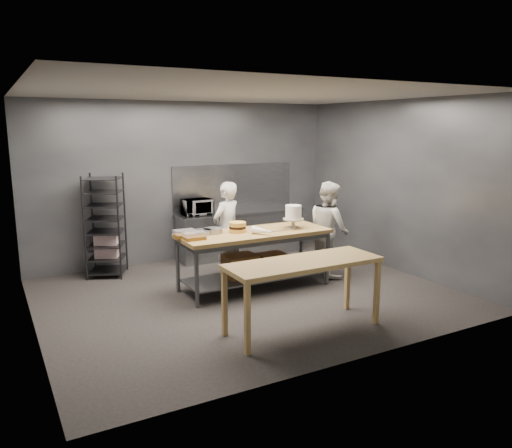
{
  "coord_description": "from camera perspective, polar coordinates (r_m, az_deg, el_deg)",
  "views": [
    {
      "loc": [
        -3.39,
        -6.47,
        2.54
      ],
      "look_at": [
        0.25,
        0.19,
        1.05
      ],
      "focal_mm": 35.0,
      "sensor_mm": 36.0,
      "label": 1
    }
  ],
  "objects": [
    {
      "name": "frosted_cake_stand",
      "position": [
        8.05,
        4.29,
        1.18
      ],
      "size": [
        0.34,
        0.34,
        0.37
      ],
      "color": "#A89E87",
      "rests_on": "work_table"
    },
    {
      "name": "near_counter",
      "position": [
        6.25,
        5.45,
        -4.96
      ],
      "size": [
        2.0,
        0.7,
        0.9
      ],
      "color": "#A38143",
      "rests_on": "ground"
    },
    {
      "name": "back_counter",
      "position": [
        9.92,
        -1.7,
        -1.06
      ],
      "size": [
        2.6,
        0.6,
        0.9
      ],
      "color": "slate",
      "rests_on": "ground"
    },
    {
      "name": "cake_pans",
      "position": [
        7.68,
        -5.45,
        -0.84
      ],
      "size": [
        0.46,
        0.3,
        0.07
      ],
      "color": "gray",
      "rests_on": "work_table"
    },
    {
      "name": "back_wall",
      "position": [
        9.64,
        -7.93,
        4.8
      ],
      "size": [
        6.0,
        0.04,
        3.0
      ],
      "primitive_type": "cube",
      "color": "#4C4F54",
      "rests_on": "ground"
    },
    {
      "name": "chef_right",
      "position": [
        8.65,
        8.33,
        -0.53
      ],
      "size": [
        0.73,
        0.88,
        1.63
      ],
      "primitive_type": "imported",
      "rotation": [
        0.0,
        0.0,
        1.41
      ],
      "color": "silver",
      "rests_on": "ground"
    },
    {
      "name": "splashback_panel",
      "position": [
        10.04,
        -2.51,
        4.28
      ],
      "size": [
        2.6,
        0.02,
        0.9
      ],
      "primitive_type": "cube",
      "color": "slate",
      "rests_on": "back_counter"
    },
    {
      "name": "piping_bag",
      "position": [
        7.56,
        0.86,
        -0.8
      ],
      "size": [
        0.29,
        0.39,
        0.12
      ],
      "primitive_type": "cone",
      "rotation": [
        1.57,
        0.0,
        0.51
      ],
      "color": "white",
      "rests_on": "work_table"
    },
    {
      "name": "microwave",
      "position": [
        9.43,
        -6.74,
        1.94
      ],
      "size": [
        0.54,
        0.37,
        0.3
      ],
      "primitive_type": "imported",
      "color": "black",
      "rests_on": "back_counter"
    },
    {
      "name": "work_table",
      "position": [
        7.9,
        -0.2,
        -3.32
      ],
      "size": [
        2.4,
        0.9,
        0.92
      ],
      "color": "olive",
      "rests_on": "ground"
    },
    {
      "name": "layer_cake",
      "position": [
        7.75,
        -2.12,
        -0.36
      ],
      "size": [
        0.26,
        0.26,
        0.16
      ],
      "color": "gold",
      "rests_on": "work_table"
    },
    {
      "name": "offset_spatula",
      "position": [
        7.81,
        2.17,
        -0.84
      ],
      "size": [
        0.36,
        0.02,
        0.02
      ],
      "color": "slate",
      "rests_on": "work_table"
    },
    {
      "name": "ground",
      "position": [
        7.73,
        -0.94,
        -8.07
      ],
      "size": [
        6.0,
        6.0,
        0.0
      ],
      "primitive_type": "plane",
      "color": "black",
      "rests_on": "ground"
    },
    {
      "name": "speed_rack",
      "position": [
        8.9,
        -16.83,
        -0.28
      ],
      "size": [
        0.81,
        0.84,
        1.75
      ],
      "color": "black",
      "rests_on": "ground"
    },
    {
      "name": "pastry_clamshells",
      "position": [
        7.38,
        -7.61,
        -1.22
      ],
      "size": [
        0.37,
        0.43,
        0.11
      ],
      "color": "#A97021",
      "rests_on": "work_table"
    },
    {
      "name": "chef_behind",
      "position": [
        8.46,
        -3.4,
        -0.66
      ],
      "size": [
        0.7,
        0.6,
        1.63
      ],
      "primitive_type": "imported",
      "rotation": [
        0.0,
        0.0,
        3.57
      ],
      "color": "silver",
      "rests_on": "ground"
    }
  ]
}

